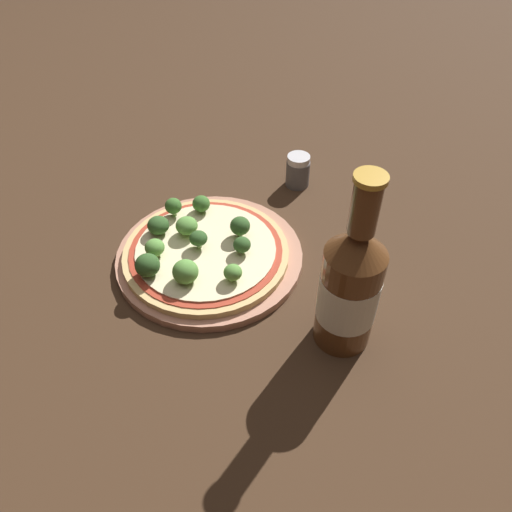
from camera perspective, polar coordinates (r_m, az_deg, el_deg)
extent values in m
plane|color=#3D2819|center=(0.73, -3.50, 0.44)|extent=(3.00, 3.00, 0.00)
cylinder|color=tan|center=(0.72, -5.30, 0.00)|extent=(0.26, 0.26, 0.01)
cylinder|color=tan|center=(0.70, -5.71, 0.37)|extent=(0.23, 0.23, 0.01)
cylinder|color=#A83823|center=(0.70, -5.75, 0.71)|extent=(0.21, 0.21, 0.00)
cylinder|color=beige|center=(0.70, -5.75, 0.78)|extent=(0.20, 0.20, 0.00)
cylinder|color=#89A866|center=(0.76, -6.22, 5.35)|extent=(0.01, 0.01, 0.01)
ellipsoid|color=#386628|center=(0.75, -6.28, 5.97)|extent=(0.03, 0.03, 0.02)
cylinder|color=#89A866|center=(0.71, -1.81, 2.66)|extent=(0.01, 0.01, 0.01)
ellipsoid|color=#2D5123|center=(0.70, -1.83, 3.46)|extent=(0.03, 0.03, 0.03)
cylinder|color=#89A866|center=(0.70, -11.39, 0.38)|extent=(0.01, 0.01, 0.01)
ellipsoid|color=#568E3D|center=(0.69, -11.50, 0.97)|extent=(0.03, 0.03, 0.02)
cylinder|color=#89A866|center=(0.73, -11.00, 2.87)|extent=(0.01, 0.01, 0.01)
ellipsoid|color=#2D5123|center=(0.72, -11.11, 3.47)|extent=(0.03, 0.03, 0.02)
cylinder|color=#89A866|center=(0.70, -6.53, 1.35)|extent=(0.01, 0.01, 0.01)
ellipsoid|color=#2D5123|center=(0.69, -6.60, 2.02)|extent=(0.03, 0.03, 0.02)
cylinder|color=#89A866|center=(0.66, -7.97, -2.52)|extent=(0.01, 0.01, 0.01)
ellipsoid|color=#568E3D|center=(0.65, -8.07, -1.78)|extent=(0.03, 0.03, 0.03)
cylinder|color=#89A866|center=(0.67, -12.14, -1.76)|extent=(0.01, 0.01, 0.01)
ellipsoid|color=#2D5123|center=(0.66, -12.30, -1.03)|extent=(0.03, 0.03, 0.03)
cylinder|color=#89A866|center=(0.69, -1.60, 0.68)|extent=(0.01, 0.01, 0.01)
ellipsoid|color=#2D5123|center=(0.68, -1.61, 1.30)|extent=(0.02, 0.02, 0.02)
cylinder|color=#89A866|center=(0.72, -7.84, 2.78)|extent=(0.01, 0.01, 0.01)
ellipsoid|color=#568E3D|center=(0.71, -7.93, 3.46)|extent=(0.03, 0.03, 0.02)
cylinder|color=#89A866|center=(0.65, -2.63, -2.49)|extent=(0.01, 0.01, 0.01)
ellipsoid|color=#568E3D|center=(0.64, -2.66, -1.88)|extent=(0.02, 0.02, 0.02)
cylinder|color=#89A866|center=(0.76, -9.24, 5.02)|extent=(0.01, 0.01, 0.01)
ellipsoid|color=#386628|center=(0.75, -9.35, 5.74)|extent=(0.02, 0.02, 0.02)
cylinder|color=#563319|center=(0.58, 10.44, -4.72)|extent=(0.07, 0.07, 0.14)
cylinder|color=beige|center=(0.58, 10.47, -4.53)|extent=(0.07, 0.07, 0.06)
cone|color=#563319|center=(0.52, 11.62, 1.47)|extent=(0.07, 0.07, 0.03)
cylinder|color=#563319|center=(0.49, 12.38, 5.45)|extent=(0.03, 0.03, 0.06)
cylinder|color=#B7892D|center=(0.47, 13.00, 8.66)|extent=(0.03, 0.03, 0.01)
cylinder|color=#4C4C51|center=(0.85, 4.52, 9.49)|extent=(0.04, 0.04, 0.04)
cylinder|color=silver|center=(0.83, 4.63, 11.07)|extent=(0.04, 0.04, 0.01)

